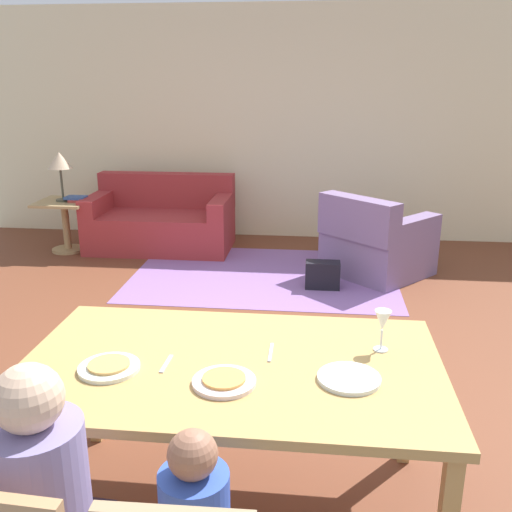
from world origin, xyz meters
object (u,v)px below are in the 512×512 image
Objects in this scene: dining_table at (231,376)px; wine_glass at (383,322)px; side_table at (65,219)px; book_upper at (76,198)px; plate_near_woman at (349,378)px; couch at (162,222)px; armchair at (375,244)px; handbag at (323,275)px; plate_near_child at (224,382)px; table_lamp at (60,162)px; plate_near_man at (109,368)px; book_lower at (80,200)px.

wine_glass reaches higher than dining_table.
book_upper reaches higher than side_table.
plate_near_woman is 0.16× the size of couch.
handbag is at bearing -138.11° from armchair.
plate_near_child is 0.43× the size of side_table.
armchair is 3.49m from table_lamp.
dining_table is 8.01× the size of book_upper.
couch reaches higher than plate_near_man.
couch reaches higher than book_upper.
handbag is at bearing -17.34° from table_lamp.
table_lamp reaches higher than plate_near_woman.
couch is 7.28× the size of book_upper.
wine_glass is (1.12, 0.30, 0.12)m from plate_near_man.
plate_near_child is 0.49m from plate_near_woman.
book_upper is (-2.81, 3.94, -0.15)m from plate_near_woman.
plate_near_woman is 1.14× the size of book_upper.
wine_glass reaches higher than plate_near_woman.
book_upper is (-2.32, 4.02, -0.15)m from plate_near_child.
plate_near_child is at bearing -58.48° from side_table.
book_lower is at bearing 120.68° from dining_table.
dining_table is at bearing 13.90° from plate_near_man.
book_upper is 2.92m from handbag.
wine_glass is 4.84m from side_table.
plate_near_child is 4.65m from book_upper.
plate_near_man is at bearing -63.41° from table_lamp.
wine_glass is at bearing -95.07° from armchair.
plate_near_child is 1.14× the size of book_upper.
dining_table reaches higher than side_table.
plate_near_woman is at bearing -65.46° from couch.
handbag is (-0.08, 3.05, -0.64)m from plate_near_woman.
plate_near_child is 0.21× the size of armchair.
side_table is (-3.11, 3.67, -0.52)m from wine_glass.
couch reaches higher than handbag.
dining_table reaches higher than book_lower.
plate_near_woman is at bearing 9.37° from plate_near_child.
side_table is 1.81× the size of handbag.
couch reaches higher than dining_table.
table_lamp reaches higher than book_upper.
couch is at bearing 16.82° from book_upper.
book_upper is at bearing 161.96° from handbag.
table_lamp reaches higher than book_lower.
table_lamp is at bearing 126.81° from plate_near_woman.
table_lamp is 0.46m from book_lower.
table_lamp is (0.00, 0.00, 0.63)m from side_table.
plate_near_child is at bearing -170.63° from plate_near_woman.
plate_near_man is 4.45m from table_lamp.
plate_near_child is at bearing -97.42° from handbag.
table_lamp is at bearing -166.02° from couch.
plate_near_child is 4.74m from table_lamp.
couch reaches higher than side_table.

